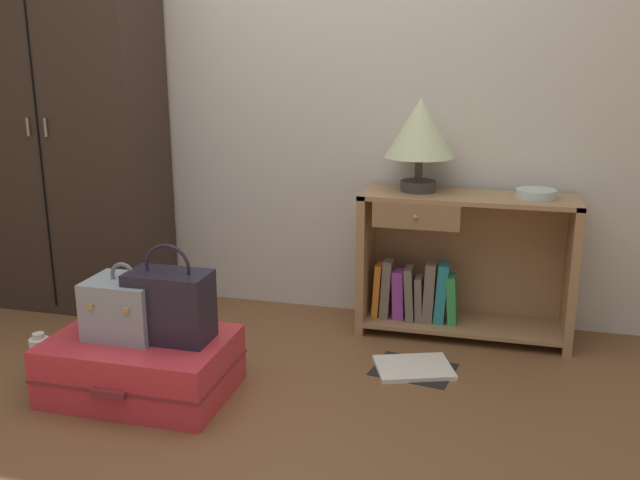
% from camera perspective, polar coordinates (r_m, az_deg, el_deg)
% --- Properties ---
extents(ground_plane, '(9.00, 9.00, 0.00)m').
position_cam_1_polar(ground_plane, '(2.61, -8.71, -16.24)').
color(ground_plane, brown).
extents(back_wall, '(6.40, 0.10, 2.60)m').
position_cam_1_polar(back_wall, '(3.65, 0.01, 14.37)').
color(back_wall, beige).
rests_on(back_wall, ground_plane).
extents(wardrobe, '(0.97, 0.47, 1.97)m').
position_cam_1_polar(wardrobe, '(3.95, -20.00, 8.96)').
color(wardrobe, '#33261E').
rests_on(wardrobe, ground_plane).
extents(bookshelf, '(1.01, 0.34, 0.70)m').
position_cam_1_polar(bookshelf, '(3.46, 10.89, -2.11)').
color(bookshelf, '#A37A51').
rests_on(bookshelf, ground_plane).
extents(table_lamp, '(0.33, 0.33, 0.44)m').
position_cam_1_polar(table_lamp, '(3.37, 8.13, 8.82)').
color(table_lamp, '#3D3838').
rests_on(table_lamp, bookshelf).
extents(bowl, '(0.18, 0.18, 0.04)m').
position_cam_1_polar(bowl, '(3.36, 17.14, 3.61)').
color(bowl, silver).
rests_on(bowl, bookshelf).
extents(suitcase_large, '(0.72, 0.51, 0.24)m').
position_cam_1_polar(suitcase_large, '(2.97, -14.30, -9.85)').
color(suitcase_large, '#D1333D').
rests_on(suitcase_large, ground_plane).
extents(train_case, '(0.28, 0.25, 0.31)m').
position_cam_1_polar(train_case, '(2.92, -15.55, -5.26)').
color(train_case, '#8E99A3').
rests_on(train_case, suitcase_large).
extents(handbag, '(0.32, 0.18, 0.39)m').
position_cam_1_polar(handbag, '(2.83, -12.10, -5.18)').
color(handbag, '#231E2D').
rests_on(handbag, suitcase_large).
extents(bottle, '(0.08, 0.08, 0.22)m').
position_cam_1_polar(bottle, '(3.19, -21.71, -9.02)').
color(bottle, white).
rests_on(bottle, ground_plane).
extents(open_book_on_floor, '(0.39, 0.35, 0.02)m').
position_cam_1_polar(open_book_on_floor, '(3.15, 7.61, -10.26)').
color(open_book_on_floor, white).
rests_on(open_book_on_floor, ground_plane).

